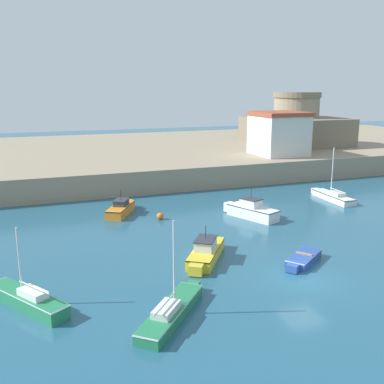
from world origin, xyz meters
name	(u,v)px	position (x,y,z in m)	size (l,w,h in m)	color
ground_plane	(304,280)	(0.00, 0.00, 0.00)	(200.00, 200.00, 0.00)	#235670
quay_seawall	(134,155)	(0.00, 44.19, 1.29)	(120.00, 40.00, 2.59)	gray
motorboat_orange_0	(121,208)	(-7.37, 17.97, 0.52)	(3.42, 4.88, 2.25)	orange
motorboat_yellow_1	(206,252)	(-4.30, 5.05, 0.54)	(4.28, 5.43, 2.41)	yellow
dinghy_blue_2	(303,258)	(1.48, 2.28, 0.30)	(3.79, 3.16, 0.63)	#284C9E
motorboat_white_3	(251,210)	(3.18, 12.83, 0.65)	(3.38, 5.47, 2.66)	white
sailboat_white_4	(333,196)	(13.94, 15.56, 0.41)	(1.59, 6.23, 5.36)	white
sailboat_green_5	(171,311)	(-8.83, -1.58, 0.39)	(4.95, 5.55, 4.98)	#237A4C
sailboat_green_6	(27,298)	(-15.62, 2.19, 0.47)	(4.10, 5.63, 4.31)	#237A4C
mooring_buoy	(160,216)	(-4.52, 15.06, 0.30)	(0.61, 0.61, 0.61)	orange
fortress	(295,127)	(24.00, 38.29, 5.32)	(13.01, 13.01, 7.92)	#796C57
harbor_shed_near_wharf	(279,133)	(16.00, 29.91, 5.39)	(6.22, 6.72, 5.56)	silver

